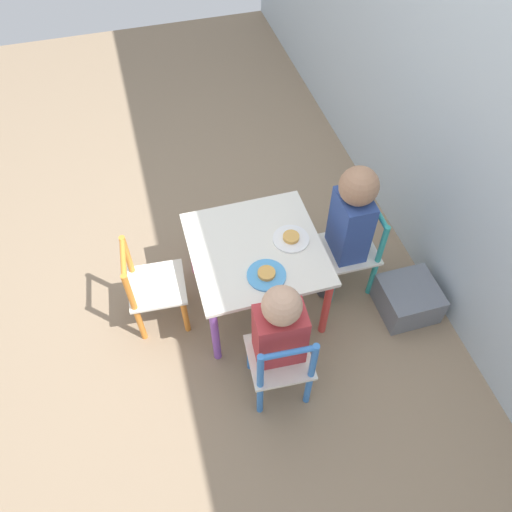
{
  "coord_description": "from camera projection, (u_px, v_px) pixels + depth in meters",
  "views": [
    {
      "loc": [
        1.37,
        -0.39,
        2.16
      ],
      "look_at": [
        0.0,
        0.0,
        0.36
      ],
      "focal_mm": 35.0,
      "sensor_mm": 36.0,
      "label": 1
    }
  ],
  "objects": [
    {
      "name": "kids_table",
      "position": [
        256.0,
        255.0,
        2.29
      ],
      "size": [
        0.59,
        0.59,
        0.42
      ],
      "color": "silver",
      "rests_on": "ground_plane"
    },
    {
      "name": "ground_plane",
      "position": [
        256.0,
        299.0,
        2.58
      ],
      "size": [
        6.0,
        6.0,
        0.0
      ],
      "primitive_type": "plane",
      "color": "#8C755B"
    },
    {
      "name": "storage_bin",
      "position": [
        408.0,
        299.0,
        2.48
      ],
      "size": [
        0.26,
        0.27,
        0.17
      ],
      "color": "slate",
      "rests_on": "ground_plane"
    },
    {
      "name": "chair_teal",
      "position": [
        353.0,
        250.0,
        2.46
      ],
      "size": [
        0.26,
        0.26,
        0.51
      ],
      "rotation": [
        0.0,
        0.0,
        -0.02
      ],
      "color": "silver",
      "rests_on": "ground_plane"
    },
    {
      "name": "child_right",
      "position": [
        279.0,
        330.0,
        1.99
      ],
      "size": [
        0.21,
        0.21,
        0.7
      ],
      "rotation": [
        0.0,
        0.0,
        -1.64
      ],
      "color": "#7A6B5B",
      "rests_on": "ground_plane"
    },
    {
      "name": "chair_blue",
      "position": [
        281.0,
        363.0,
        2.08
      ],
      "size": [
        0.28,
        0.28,
        0.51
      ],
      "rotation": [
        0.0,
        0.0,
        -1.64
      ],
      "color": "silver",
      "rests_on": "ground_plane"
    },
    {
      "name": "chair_orange",
      "position": [
        152.0,
        288.0,
        2.32
      ],
      "size": [
        0.28,
        0.28,
        0.51
      ],
      "rotation": [
        0.0,
        0.0,
        -3.21
      ],
      "color": "silver",
      "rests_on": "ground_plane"
    },
    {
      "name": "plate_right",
      "position": [
        267.0,
        275.0,
        2.14
      ],
      "size": [
        0.17,
        0.17,
        0.03
      ],
      "color": "#4C9EE0",
      "rests_on": "kids_table"
    },
    {
      "name": "plate_back",
      "position": [
        291.0,
        238.0,
        2.27
      ],
      "size": [
        0.17,
        0.17,
        0.03
      ],
      "color": "white",
      "rests_on": "kids_table"
    },
    {
      "name": "child_back",
      "position": [
        348.0,
        222.0,
        2.28
      ],
      "size": [
        0.2,
        0.22,
        0.78
      ],
      "rotation": [
        0.0,
        0.0,
        -0.02
      ],
      "color": "#38383D",
      "rests_on": "ground_plane"
    }
  ]
}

